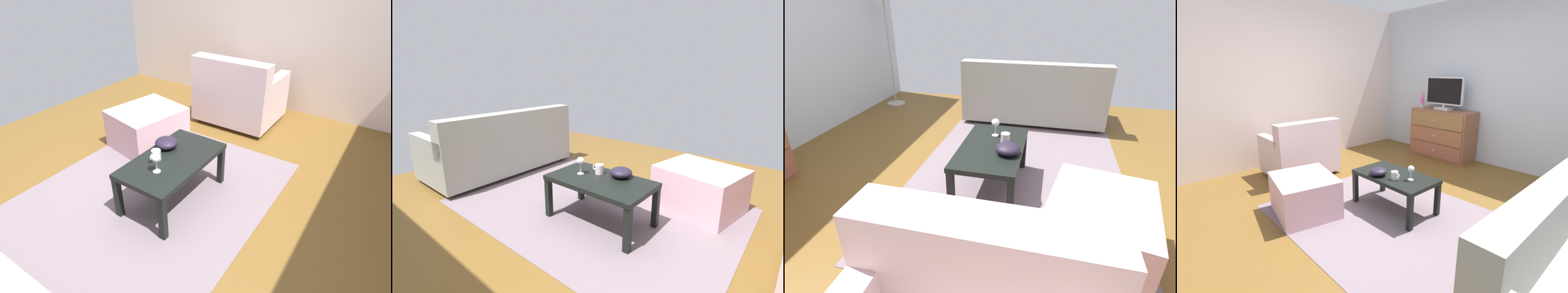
{
  "view_description": "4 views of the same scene",
  "coord_description": "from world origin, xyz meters",
  "views": [
    {
      "loc": [
        1.7,
        1.37,
        1.81
      ],
      "look_at": [
        -0.16,
        0.12,
        0.48
      ],
      "focal_mm": 29.54,
      "sensor_mm": 36.0,
      "label": 1
    },
    {
      "loc": [
        -1.33,
        1.76,
        1.3
      ],
      "look_at": [
        0.13,
        0.0,
        0.67
      ],
      "focal_mm": 25.36,
      "sensor_mm": 36.0,
      "label": 2
    },
    {
      "loc": [
        -2.14,
        -0.43,
        1.45
      ],
      "look_at": [
        -0.1,
        0.08,
        0.43
      ],
      "focal_mm": 27.03,
      "sensor_mm": 36.0,
      "label": 3
    },
    {
      "loc": [
        1.92,
        -2.08,
        1.51
      ],
      "look_at": [
        -0.21,
        -0.16,
        0.71
      ],
      "focal_mm": 25.25,
      "sensor_mm": 36.0,
      "label": 4
    }
  ],
  "objects": [
    {
      "name": "wine_glass",
      "position": [
        0.2,
        0.01,
        0.52
      ],
      "size": [
        0.07,
        0.07,
        0.16
      ],
      "color": "silver",
      "rests_on": "coffee_table"
    },
    {
      "name": "armchair",
      "position": [
        -1.67,
        -0.25,
        0.34
      ],
      "size": [
        0.8,
        0.93,
        0.84
      ],
      "color": "#332319",
      "rests_on": "ground_plane"
    },
    {
      "name": "wall_accent_rear",
      "position": [
        0.0,
        2.34,
        1.32
      ],
      "size": [
        5.35,
        0.12,
        2.64
      ],
      "primitive_type": "cube",
      "color": "silver",
      "rests_on": "ground_plane"
    },
    {
      "name": "area_rug",
      "position": [
        0.2,
        -0.2,
        0.0
      ],
      "size": [
        2.6,
        1.9,
        0.01
      ],
      "primitive_type": "cube",
      "color": "slate",
      "rests_on": "ground_plane"
    },
    {
      "name": "dresser",
      "position": [
        -0.78,
        2.03,
        0.42
      ],
      "size": [
        1.08,
        0.49,
        0.85
      ],
      "color": "brown",
      "rests_on": "ground_plane"
    },
    {
      "name": "lava_lamp",
      "position": [
        -1.22,
        1.99,
        0.99
      ],
      "size": [
        0.09,
        0.09,
        0.33
      ],
      "color": "#B7B7BC",
      "rests_on": "dresser"
    },
    {
      "name": "mug",
      "position": [
        0.08,
        -0.1,
        0.45
      ],
      "size": [
        0.11,
        0.08,
        0.08
      ],
      "color": "silver",
      "rests_on": "coffee_table"
    },
    {
      "name": "coffee_table",
      "position": [
        -0.01,
        -0.0,
        0.35
      ],
      "size": [
        0.89,
        0.51,
        0.4
      ],
      "color": "black",
      "rests_on": "ground_plane"
    },
    {
      "name": "ottoman",
      "position": [
        -0.6,
        -0.79,
        0.21
      ],
      "size": [
        0.8,
        0.72,
        0.42
      ],
      "primitive_type": "cube",
      "rotation": [
        0.0,
        0.0,
        -0.19
      ],
      "color": "beige",
      "rests_on": "ground_plane"
    },
    {
      "name": "bowl_decorative",
      "position": [
        -0.12,
        -0.15,
        0.45
      ],
      "size": [
        0.19,
        0.19,
        0.09
      ],
      "primitive_type": "ellipsoid",
      "color": "black",
      "rests_on": "coffee_table"
    },
    {
      "name": "tv",
      "position": [
        -0.81,
        2.05,
        1.14
      ],
      "size": [
        0.72,
        0.18,
        0.56
      ],
      "color": "silver",
      "rests_on": "dresser"
    },
    {
      "name": "ground_plane",
      "position": [
        0.0,
        0.0,
        -0.03
      ],
      "size": [
        5.35,
        5.16,
        0.05
      ],
      "primitive_type": "cube",
      "color": "brown"
    },
    {
      "name": "wall_plain_left",
      "position": [
        -2.44,
        0.0,
        1.32
      ],
      "size": [
        0.12,
        5.16,
        2.64
      ],
      "primitive_type": "cube",
      "color": "silver",
      "rests_on": "ground_plane"
    }
  ]
}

